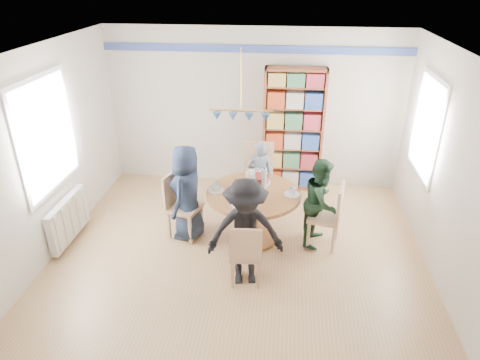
# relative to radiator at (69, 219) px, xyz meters

# --- Properties ---
(ground) EXTENTS (5.00, 5.00, 0.00)m
(ground) POSITION_rel_radiator_xyz_m (2.42, -0.30, -0.35)
(ground) COLOR tan
(room_shell) EXTENTS (5.00, 5.00, 5.00)m
(room_shell) POSITION_rel_radiator_xyz_m (2.16, 0.57, 1.30)
(room_shell) COLOR white
(room_shell) RESTS_ON ground
(radiator) EXTENTS (0.12, 1.00, 0.60)m
(radiator) POSITION_rel_radiator_xyz_m (0.00, 0.00, 0.00)
(radiator) COLOR silver
(radiator) RESTS_ON ground
(dining_table) EXTENTS (1.30, 1.30, 0.75)m
(dining_table) POSITION_rel_radiator_xyz_m (2.58, 0.33, 0.21)
(dining_table) COLOR brown
(dining_table) RESTS_ON ground
(chair_left) EXTENTS (0.53, 0.53, 0.96)m
(chair_left) POSITION_rel_radiator_xyz_m (1.52, 0.33, 0.18)
(chair_left) COLOR tan
(chair_left) RESTS_ON ground
(chair_right) EXTENTS (0.50, 0.50, 0.94)m
(chair_right) POSITION_rel_radiator_xyz_m (3.64, 0.28, 0.17)
(chair_right) COLOR tan
(chair_right) RESTS_ON ground
(chair_far) EXTENTS (0.53, 0.53, 1.06)m
(chair_far) POSITION_rel_radiator_xyz_m (2.58, 1.32, 0.23)
(chair_far) COLOR tan
(chair_far) RESTS_ON ground
(chair_near) EXTENTS (0.40, 0.40, 0.86)m
(chair_near) POSITION_rel_radiator_xyz_m (2.57, -0.66, 0.12)
(chair_near) COLOR tan
(chair_near) RESTS_ON ground
(person_left) EXTENTS (0.55, 0.74, 1.39)m
(person_left) POSITION_rel_radiator_xyz_m (1.65, 0.32, 0.35)
(person_left) COLOR #192337
(person_left) RESTS_ON ground
(person_right) EXTENTS (0.64, 0.73, 1.27)m
(person_right) POSITION_rel_radiator_xyz_m (3.50, 0.38, 0.28)
(person_right) COLOR #1A3521
(person_right) RESTS_ON ground
(person_far) EXTENTS (0.45, 0.33, 1.14)m
(person_far) POSITION_rel_radiator_xyz_m (2.60, 1.23, 0.22)
(person_far) COLOR gray
(person_far) RESTS_ON ground
(person_near) EXTENTS (0.98, 0.66, 1.41)m
(person_near) POSITION_rel_radiator_xyz_m (2.56, -0.60, 0.35)
(person_near) COLOR black
(person_near) RESTS_ON ground
(bookshelf) EXTENTS (1.00, 0.30, 2.10)m
(bookshelf) POSITION_rel_radiator_xyz_m (3.10, 2.04, 0.68)
(bookshelf) COLOR brown
(bookshelf) RESTS_ON ground
(tableware) EXTENTS (1.27, 1.27, 0.33)m
(tableware) POSITION_rel_radiator_xyz_m (2.55, 0.36, 0.47)
(tableware) COLOR white
(tableware) RESTS_ON dining_table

